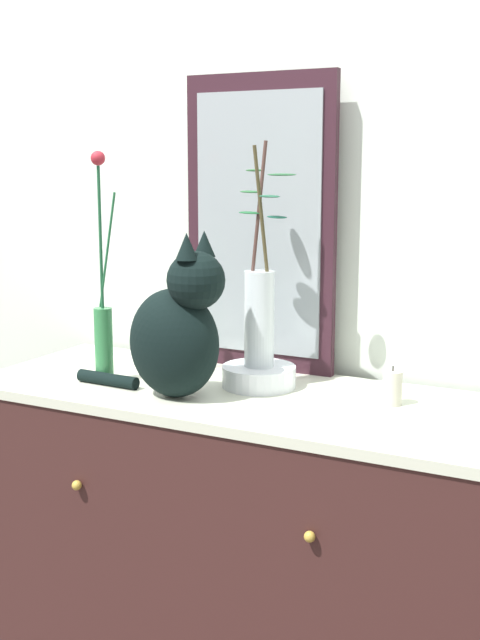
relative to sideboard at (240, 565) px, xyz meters
The scene contains 8 objects.
wall_back 0.90m from the sideboard, 90.00° to the left, with size 4.40×0.08×2.60m, color silver.
sideboard is the anchor object (origin of this frame).
mirror_leaning 0.89m from the sideboard, 105.15° to the left, with size 0.43×0.03×0.79m.
cat_sitting 0.65m from the sideboard, 134.27° to the right, with size 0.43×0.18×0.40m.
vase_slim_green 0.72m from the sideboard, 168.71° to the right, with size 0.07×0.05×0.58m.
bowl_porcelain 0.50m from the sideboard, 71.83° to the left, with size 0.19×0.19×0.05m, color white.
vase_glass_clear 0.67m from the sideboard, 71.45° to the left, with size 0.18×0.15×0.56m.
candle_pillar 0.63m from the sideboard, ahead, with size 0.05×0.05×0.09m.
Camera 1 is at (0.90, -1.75, 1.48)m, focal length 46.34 mm.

